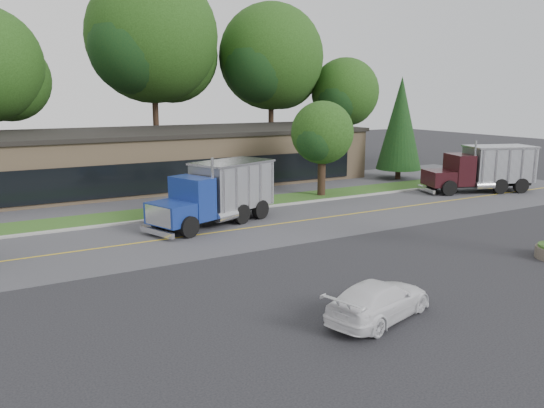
# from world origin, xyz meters

# --- Properties ---
(ground) EXTENTS (140.00, 140.00, 0.00)m
(ground) POSITION_xyz_m (0.00, 0.00, 0.00)
(ground) COLOR #2F2F34
(ground) RESTS_ON ground
(road) EXTENTS (60.00, 8.00, 0.02)m
(road) POSITION_xyz_m (0.00, 9.00, 0.00)
(road) COLOR #515156
(road) RESTS_ON ground
(center_line) EXTENTS (60.00, 0.12, 0.01)m
(center_line) POSITION_xyz_m (0.00, 9.00, 0.00)
(center_line) COLOR gold
(center_line) RESTS_ON ground
(curb) EXTENTS (60.00, 0.30, 0.12)m
(curb) POSITION_xyz_m (0.00, 13.20, 0.00)
(curb) COLOR #9E9E99
(curb) RESTS_ON ground
(grass_verge) EXTENTS (60.00, 3.40, 0.03)m
(grass_verge) POSITION_xyz_m (0.00, 15.00, 0.00)
(grass_verge) COLOR #2E531C
(grass_verge) RESTS_ON ground
(far_parking) EXTENTS (60.00, 7.00, 0.02)m
(far_parking) POSITION_xyz_m (0.00, 20.00, 0.00)
(far_parking) COLOR #515156
(far_parking) RESTS_ON ground
(strip_mall) EXTENTS (32.00, 12.00, 4.00)m
(strip_mall) POSITION_xyz_m (2.00, 26.00, 2.00)
(strip_mall) COLOR #9F8261
(strip_mall) RESTS_ON ground
(tree_far_c) EXTENTS (12.88, 12.12, 18.37)m
(tree_far_c) POSITION_xyz_m (4.20, 34.15, 11.72)
(tree_far_c) COLOR #382619
(tree_far_c) RESTS_ON ground
(tree_far_d) EXTENTS (11.37, 10.70, 16.21)m
(tree_far_d) POSITION_xyz_m (16.17, 33.14, 10.35)
(tree_far_d) COLOR #382619
(tree_far_d) RESTS_ON ground
(tree_far_e) EXTENTS (7.70, 7.24, 10.98)m
(tree_far_e) POSITION_xyz_m (24.12, 31.09, 7.00)
(tree_far_e) COLOR #382619
(tree_far_e) RESTS_ON ground
(evergreen_right) EXTENTS (3.77, 3.77, 8.57)m
(evergreen_right) POSITION_xyz_m (20.00, 18.00, 4.70)
(evergreen_right) COLOR #382619
(evergreen_right) RESTS_ON ground
(tree_verge) EXTENTS (4.67, 4.40, 6.67)m
(tree_verge) POSITION_xyz_m (10.07, 15.06, 4.24)
(tree_verge) COLOR #382619
(tree_verge) RESTS_ON ground
(dump_truck_blue) EXTENTS (7.97, 4.96, 3.36)m
(dump_truck_blue) POSITION_xyz_m (0.27, 10.92, 1.80)
(dump_truck_blue) COLOR black
(dump_truck_blue) RESTS_ON ground
(dump_truck_maroon) EXTENTS (8.33, 4.93, 3.36)m
(dump_truck_maroon) POSITION_xyz_m (21.31, 10.29, 1.80)
(dump_truck_maroon) COLOR black
(dump_truck_maroon) RESTS_ON ground
(rally_car) EXTENTS (4.59, 2.91, 1.24)m
(rally_car) POSITION_xyz_m (-0.57, -3.52, 0.62)
(rally_car) COLOR white
(rally_car) RESTS_ON ground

